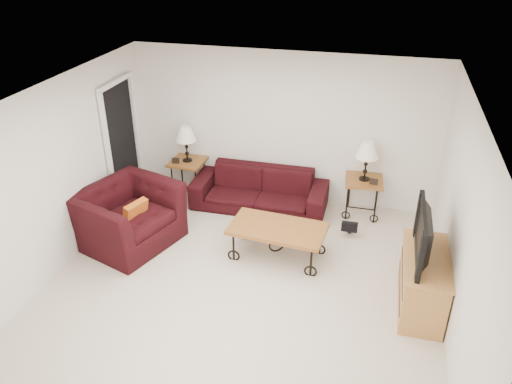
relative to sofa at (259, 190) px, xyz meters
The scene contains 20 objects.
ground 2.06m from the sofa, 82.03° to the right, with size 5.00×5.00×0.00m, color silver.
wall_back 1.08m from the sofa, 59.50° to the left, with size 5.00×0.02×2.50m, color silver.
wall_front 4.62m from the sofa, 86.42° to the right, with size 5.00×0.02×2.50m, color silver.
wall_left 3.14m from the sofa, 137.67° to the right, with size 0.02×5.00×2.50m, color silver.
wall_right 3.56m from the sofa, 35.98° to the right, with size 0.02×5.00×2.50m, color silver.
ceiling 2.98m from the sofa, 82.03° to the right, with size 5.00×5.00×0.00m, color white.
doorway 2.33m from the sofa, behind, with size 0.08×0.94×2.04m, color black.
sofa is the anchor object (origin of this frame).
side_table_left 1.32m from the sofa, behind, with size 0.56×0.56×0.62m, color brown.
side_table_right 1.66m from the sofa, ahead, with size 0.58×0.58×0.63m, color brown.
lamp_left 1.45m from the sofa, behind, with size 0.35×0.35×0.62m, color black, non-canonical shape.
lamp_right 1.78m from the sofa, ahead, with size 0.36×0.36×0.63m, color black, non-canonical shape.
photo_frame_left 1.50m from the sofa, behind, with size 0.12×0.02×0.10m, color black.
photo_frame_right 1.84m from the sofa, ahead, with size 0.13×0.02×0.11m, color black.
coffee_table 1.45m from the sofa, 65.89° to the right, with size 1.32×0.71×0.49m, color brown.
armchair 2.18m from the sofa, 136.99° to the right, with size 1.34×1.17×0.87m, color black.
throw_pillow 2.12m from the sofa, 133.21° to the right, with size 0.39×0.10×0.39m, color #CC4C1A.
tv_stand 3.15m from the sofa, 36.97° to the right, with size 0.50×1.19×0.72m, color #BE9146.
television 3.21m from the sofa, 37.19° to the right, with size 1.07×0.14×0.62m, color black.
backpack 1.60m from the sofa, 16.43° to the right, with size 0.37×0.28×0.48m, color black.
Camera 1 is at (1.49, -5.08, 4.19)m, focal length 35.37 mm.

